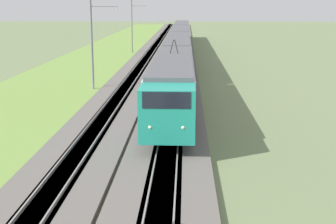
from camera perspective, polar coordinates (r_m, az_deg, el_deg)
ballast_main at (r=54.51m, az=-3.64°, el=5.03°), size 240.00×4.40×0.30m
ballast_adjacent at (r=54.24m, az=1.19°, el=5.02°), size 240.00×4.40×0.30m
track_main at (r=54.51m, az=-3.64°, el=5.04°), size 240.00×1.57×0.45m
track_adjacent at (r=54.24m, az=1.19°, el=5.03°), size 240.00×1.57×0.45m
grass_verge at (r=55.53m, az=-10.22°, el=4.91°), size 240.00×13.16×0.12m
passenger_train at (r=65.63m, az=1.38°, el=8.39°), size 86.24×2.96×5.06m
catenary_mast_mid at (r=43.07m, az=-9.21°, el=8.37°), size 0.22×2.56×8.44m
catenary_mast_far at (r=74.47m, az=-4.40°, el=10.39°), size 0.22×2.56×8.28m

